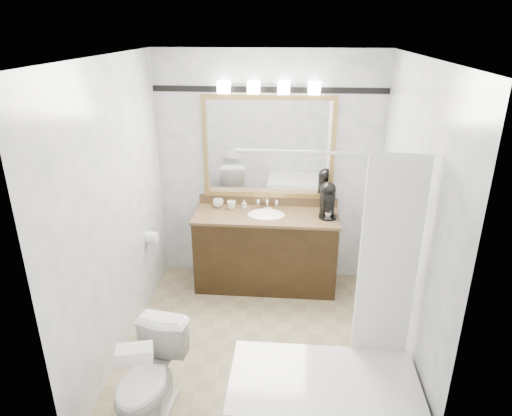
# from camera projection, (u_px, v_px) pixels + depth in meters

# --- Properties ---
(room) EXTENTS (2.42, 2.62, 2.52)m
(room) POSITION_uv_depth(u_px,v_px,m) (258.00, 217.00, 3.72)
(room) COLOR #988A67
(room) RESTS_ON ground
(vanity) EXTENTS (1.53, 0.58, 0.97)m
(vanity) POSITION_uv_depth(u_px,v_px,m) (266.00, 249.00, 4.97)
(vanity) COLOR black
(vanity) RESTS_ON ground
(mirror) EXTENTS (1.40, 0.04, 1.10)m
(mirror) POSITION_uv_depth(u_px,v_px,m) (268.00, 148.00, 4.81)
(mirror) COLOR #AC8A4E
(mirror) RESTS_ON room
(vanity_light_bar) EXTENTS (1.02, 0.14, 0.12)m
(vanity_light_bar) POSITION_uv_depth(u_px,v_px,m) (269.00, 87.00, 4.52)
(vanity_light_bar) COLOR silver
(vanity_light_bar) RESTS_ON room
(accent_stripe) EXTENTS (2.40, 0.01, 0.06)m
(accent_stripe) POSITION_uv_depth(u_px,v_px,m) (269.00, 90.00, 4.60)
(accent_stripe) COLOR black
(accent_stripe) RESTS_ON room
(bathtub) EXTENTS (1.30, 0.75, 1.96)m
(bathtub) POSITION_uv_depth(u_px,v_px,m) (326.00, 396.00, 3.21)
(bathtub) COLOR white
(bathtub) RESTS_ON ground
(tp_roll) EXTENTS (0.11, 0.12, 0.12)m
(tp_roll) POSITION_uv_depth(u_px,v_px,m) (152.00, 237.00, 4.63)
(tp_roll) COLOR white
(tp_roll) RESTS_ON room
(toilet) EXTENTS (0.50, 0.74, 0.70)m
(toilet) POSITION_uv_depth(u_px,v_px,m) (149.00, 380.00, 3.27)
(toilet) COLOR white
(toilet) RESTS_ON ground
(tissue_box) EXTENTS (0.25, 0.18, 0.09)m
(tissue_box) POSITION_uv_depth(u_px,v_px,m) (134.00, 354.00, 2.93)
(tissue_box) COLOR white
(tissue_box) RESTS_ON toilet
(coffee_maker) EXTENTS (0.19, 0.24, 0.37)m
(coffee_maker) POSITION_uv_depth(u_px,v_px,m) (328.00, 199.00, 4.70)
(coffee_maker) COLOR black
(coffee_maker) RESTS_ON vanity
(cup_left) EXTENTS (0.15, 0.15, 0.09)m
(cup_left) POSITION_uv_depth(u_px,v_px,m) (218.00, 203.00, 4.99)
(cup_left) COLOR white
(cup_left) RESTS_ON vanity
(cup_right) EXTENTS (0.13, 0.13, 0.09)m
(cup_right) POSITION_uv_depth(u_px,v_px,m) (232.00, 205.00, 4.93)
(cup_right) COLOR white
(cup_right) RESTS_ON vanity
(soap_bottle_a) EXTENTS (0.06, 0.06, 0.10)m
(soap_bottle_a) POSITION_uv_depth(u_px,v_px,m) (244.00, 204.00, 4.95)
(soap_bottle_a) COLOR white
(soap_bottle_a) RESTS_ON vanity
(soap_bar) EXTENTS (0.08, 0.05, 0.02)m
(soap_bar) POSITION_uv_depth(u_px,v_px,m) (268.00, 209.00, 4.92)
(soap_bar) COLOR beige
(soap_bar) RESTS_ON vanity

